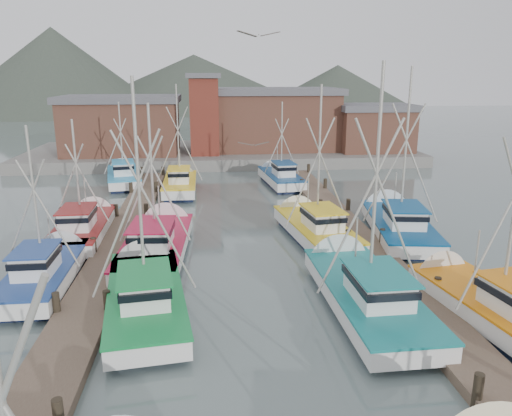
{
  "coord_description": "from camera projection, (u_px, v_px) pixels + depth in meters",
  "views": [
    {
      "loc": [
        -1.78,
        -21.1,
        9.7
      ],
      "look_at": [
        0.79,
        5.04,
        2.6
      ],
      "focal_mm": 35.0,
      "sensor_mm": 36.0,
      "label": 1
    }
  ],
  "objects": [
    {
      "name": "ground",
      "position": [
        250.0,
        291.0,
        22.97
      ],
      "size": [
        260.0,
        260.0,
        0.0
      ],
      "primitive_type": "plane",
      "color": "#526362",
      "rests_on": "ground"
    },
    {
      "name": "dock_left",
      "position": [
        110.0,
        261.0,
        26.14
      ],
      "size": [
        2.3,
        46.0,
        1.5
      ],
      "color": "brown",
      "rests_on": "ground"
    },
    {
      "name": "dock_right",
      "position": [
        370.0,
        252.0,
        27.46
      ],
      "size": [
        2.3,
        46.0,
        1.5
      ],
      "color": "brown",
      "rests_on": "ground"
    },
    {
      "name": "quay",
      "position": [
        223.0,
        154.0,
        58.36
      ],
      "size": [
        44.0,
        16.0,
        1.2
      ],
      "primitive_type": "cube",
      "color": "gray",
      "rests_on": "ground"
    },
    {
      "name": "shed_left",
      "position": [
        122.0,
        124.0,
        54.42
      ],
      "size": [
        12.72,
        8.48,
        6.2
      ],
      "color": "brown",
      "rests_on": "quay"
    },
    {
      "name": "shed_center",
      "position": [
        274.0,
        118.0,
        57.86
      ],
      "size": [
        14.84,
        9.54,
        6.9
      ],
      "color": "brown",
      "rests_on": "quay"
    },
    {
      "name": "shed_right",
      "position": [
        374.0,
        127.0,
        56.24
      ],
      "size": [
        8.48,
        6.36,
        5.2
      ],
      "color": "brown",
      "rests_on": "quay"
    },
    {
      "name": "lookout_tower",
      "position": [
        204.0,
        114.0,
        53.03
      ],
      "size": [
        3.6,
        3.6,
        8.5
      ],
      "color": "maroon",
      "rests_on": "quay"
    },
    {
      "name": "distant_hills",
      "position": [
        167.0,
        109.0,
        139.54
      ],
      "size": [
        175.0,
        140.0,
        42.0
      ],
      "color": "#3F483C",
      "rests_on": "ground"
    },
    {
      "name": "boat_4",
      "position": [
        146.0,
        293.0,
        21.2
      ],
      "size": [
        4.19,
        9.89,
        10.48
      ],
      "rotation": [
        0.0,
        0.0,
        0.13
      ],
      "color": "#0F1834",
      "rests_on": "ground"
    },
    {
      "name": "boat_5",
      "position": [
        362.0,
        290.0,
        21.43
      ],
      "size": [
        4.45,
        10.27,
        11.11
      ],
      "rotation": [
        0.0,
        0.0,
        0.03
      ],
      "color": "#0F1834",
      "rests_on": "ground"
    },
    {
      "name": "boat_6",
      "position": [
        48.0,
        270.0,
        23.63
      ],
      "size": [
        3.37,
        8.29,
        8.22
      ],
      "rotation": [
        0.0,
        0.0,
        0.01
      ],
      "color": "#0F1834",
      "rests_on": "ground"
    },
    {
      "name": "boat_7",
      "position": [
        488.0,
        304.0,
        20.12
      ],
      "size": [
        4.13,
        9.34,
        10.25
      ],
      "rotation": [
        0.0,
        0.0,
        0.15
      ],
      "color": "#0F1834",
      "rests_on": "ground"
    },
    {
      "name": "boat_8",
      "position": [
        158.0,
        242.0,
        27.53
      ],
      "size": [
        3.79,
        10.24,
        9.22
      ],
      "rotation": [
        0.0,
        0.0,
        -0.05
      ],
      "color": "#0F1834",
      "rests_on": "ground"
    },
    {
      "name": "boat_9",
      "position": [
        313.0,
        227.0,
        30.32
      ],
      "size": [
        4.03,
        9.49,
        9.93
      ],
      "rotation": [
        0.0,
        0.0,
        0.13
      ],
      "color": "#0F1834",
      "rests_on": "ground"
    },
    {
      "name": "boat_10",
      "position": [
        85.0,
        227.0,
        30.33
      ],
      "size": [
        3.34,
        8.92,
        7.97
      ],
      "rotation": [
        0.0,
        0.0,
        0.02
      ],
      "color": "#0F1834",
      "rests_on": "ground"
    },
    {
      "name": "boat_11",
      "position": [
        397.0,
        223.0,
        31.04
      ],
      "size": [
        4.61,
        10.36,
        11.06
      ],
      "rotation": [
        0.0,
        0.0,
        -0.15
      ],
      "color": "#0F1834",
      "rests_on": "ground"
    },
    {
      "name": "boat_12",
      "position": [
        180.0,
        183.0,
        42.34
      ],
      "size": [
        3.78,
        8.46,
        9.58
      ],
      "rotation": [
        0.0,
        0.0,
        0.01
      ],
      "color": "#0F1834",
      "rests_on": "ground"
    },
    {
      "name": "boat_13",
      "position": [
        279.0,
        177.0,
        44.91
      ],
      "size": [
        3.39,
        8.54,
        8.03
      ],
      "rotation": [
        0.0,
        0.0,
        0.1
      ],
      "color": "#0F1834",
      "rests_on": "ground"
    },
    {
      "name": "boat_14",
      "position": [
        124.0,
        176.0,
        45.46
      ],
      "size": [
        4.23,
        9.15,
        8.05
      ],
      "rotation": [
        0.0,
        0.0,
        0.19
      ],
      "color": "#0F1834",
      "rests_on": "ground"
    },
    {
      "name": "gull_near",
      "position": [
        259.0,
        35.0,
        16.88
      ],
      "size": [
        1.52,
        0.66,
        0.24
      ],
      "rotation": [
        0.0,
        0.0,
        0.47
      ],
      "color": "gray",
      "rests_on": "ground"
    },
    {
      "name": "gull_far",
      "position": [
        254.0,
        144.0,
        24.26
      ],
      "size": [
        1.55,
        0.62,
        0.24
      ],
      "rotation": [
        0.0,
        0.0,
        0.08
      ],
      "color": "gray",
      "rests_on": "ground"
    }
  ]
}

